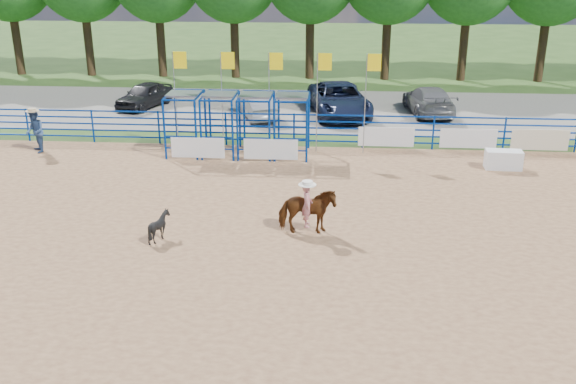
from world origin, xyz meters
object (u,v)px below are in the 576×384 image
(car_b, at_px, (257,105))
(car_a, at_px, (145,95))
(spectator_cowboy, at_px, (35,131))
(car_c, at_px, (339,100))
(announcer_table, at_px, (503,160))
(horse_and_rider, at_px, (307,208))
(car_d, at_px, (429,100))
(calf, at_px, (159,226))

(car_b, bearing_deg, car_a, -36.54)
(spectator_cowboy, height_order, car_c, spectator_cowboy)
(car_b, bearing_deg, announcer_table, 124.62)
(horse_and_rider, xyz_separation_m, car_d, (5.66, 15.67, -0.14))
(announcer_table, bearing_deg, car_c, 127.84)
(calf, height_order, car_b, car_b)
(car_d, bearing_deg, spectator_cowboy, 18.98)
(horse_and_rider, height_order, car_b, horse_and_rider)
(spectator_cowboy, height_order, car_a, spectator_cowboy)
(announcer_table, xyz_separation_m, car_d, (-1.78, 8.95, 0.33))
(announcer_table, bearing_deg, spectator_cowboy, 177.73)
(spectator_cowboy, bearing_deg, car_c, 30.45)
(horse_and_rider, bearing_deg, spectator_cowboy, 147.75)
(car_a, relative_size, car_d, 0.80)
(car_c, bearing_deg, car_b, -178.81)
(announcer_table, distance_m, car_b, 13.02)
(horse_and_rider, xyz_separation_m, car_c, (0.98, 15.04, -0.04))
(announcer_table, distance_m, spectator_cowboy, 19.33)
(car_b, relative_size, car_c, 0.68)
(horse_and_rider, relative_size, spectator_cowboy, 1.26)
(spectator_cowboy, xyz_separation_m, car_c, (12.85, 7.55, -0.14))
(horse_and_rider, distance_m, car_b, 14.55)
(car_a, relative_size, car_c, 0.67)
(calf, distance_m, car_c, 16.70)
(horse_and_rider, distance_m, car_a, 18.72)
(announcer_table, distance_m, car_d, 9.13)
(calf, distance_m, car_a, 17.64)
(spectator_cowboy, bearing_deg, horse_and_rider, -32.25)
(horse_and_rider, relative_size, car_c, 0.40)
(calf, distance_m, car_b, 15.02)
(car_b, distance_m, car_d, 9.00)
(announcer_table, distance_m, horse_and_rider, 10.04)
(announcer_table, relative_size, spectator_cowboy, 0.74)
(announcer_table, height_order, car_b, car_b)
(calf, relative_size, car_c, 0.15)
(calf, bearing_deg, car_a, -7.16)
(horse_and_rider, relative_size, calf, 2.71)
(car_c, relative_size, car_d, 1.19)
(horse_and_rider, height_order, spectator_cowboy, horse_and_rider)
(horse_and_rider, bearing_deg, car_d, 70.13)
(announcer_table, bearing_deg, calf, -147.54)
(announcer_table, xyz_separation_m, horse_and_rider, (-7.44, -6.72, 0.47))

